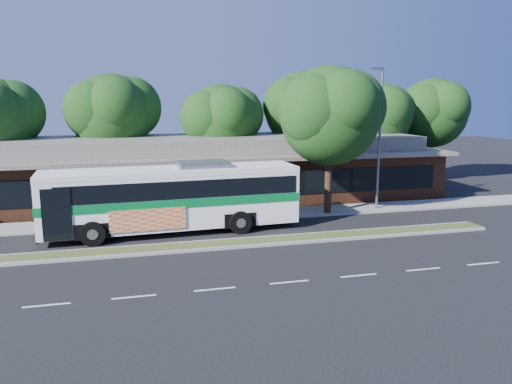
# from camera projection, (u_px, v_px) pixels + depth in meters

# --- Properties ---
(ground) EXTENTS (120.00, 120.00, 0.00)m
(ground) POSITION_uv_depth(u_px,v_px,m) (258.00, 247.00, 24.53)
(ground) COLOR black
(ground) RESTS_ON ground
(median_strip) EXTENTS (26.00, 1.10, 0.15)m
(median_strip) POSITION_uv_depth(u_px,v_px,m) (255.00, 242.00, 25.08)
(median_strip) COLOR #3E4F21
(median_strip) RESTS_ON ground
(sidewalk) EXTENTS (44.00, 2.60, 0.12)m
(sidewalk) POSITION_uv_depth(u_px,v_px,m) (231.00, 216.00, 30.60)
(sidewalk) COLOR gray
(sidewalk) RESTS_ON ground
(plaza_building) EXTENTS (33.20, 11.20, 4.45)m
(plaza_building) POSITION_uv_depth(u_px,v_px,m) (213.00, 168.00, 36.49)
(plaza_building) COLOR #572D1B
(plaza_building) RESTS_ON ground
(lamp_post) EXTENTS (0.93, 0.18, 9.07)m
(lamp_post) POSITION_uv_depth(u_px,v_px,m) (379.00, 135.00, 31.68)
(lamp_post) COLOR slate
(lamp_post) RESTS_ON ground
(tree_bg_b) EXTENTS (6.69, 6.00, 9.00)m
(tree_bg_b) POSITION_uv_depth(u_px,v_px,m) (118.00, 112.00, 37.14)
(tree_bg_b) COLOR black
(tree_bg_b) RESTS_ON ground
(tree_bg_c) EXTENTS (6.24, 5.60, 8.26)m
(tree_bg_c) POSITION_uv_depth(u_px,v_px,m) (225.00, 119.00, 38.24)
(tree_bg_c) COLOR black
(tree_bg_c) RESTS_ON ground
(tree_bg_d) EXTENTS (6.91, 6.20, 9.37)m
(tree_bg_d) POSITION_uv_depth(u_px,v_px,m) (307.00, 108.00, 40.78)
(tree_bg_d) COLOR black
(tree_bg_d) RESTS_ON ground
(tree_bg_e) EXTENTS (6.47, 5.80, 8.50)m
(tree_bg_e) POSITION_uv_depth(u_px,v_px,m) (379.00, 116.00, 41.41)
(tree_bg_e) COLOR black
(tree_bg_e) RESTS_ON ground
(tree_bg_f) EXTENTS (6.69, 6.00, 8.92)m
(tree_bg_f) POSITION_uv_depth(u_px,v_px,m) (436.00, 111.00, 43.79)
(tree_bg_f) COLOR black
(tree_bg_f) RESTS_ON ground
(transit_bus) EXTENTS (13.76, 3.70, 3.82)m
(transit_bus) POSITION_uv_depth(u_px,v_px,m) (174.00, 194.00, 26.84)
(transit_bus) COLOR white
(transit_bus) RESTS_ON ground
(sidewalk_tree) EXTENTS (6.73, 6.04, 9.15)m
(sidewalk_tree) POSITION_uv_depth(u_px,v_px,m) (336.00, 113.00, 30.40)
(sidewalk_tree) COLOR black
(sidewalk_tree) RESTS_ON ground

